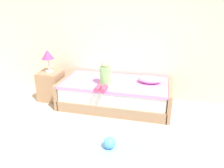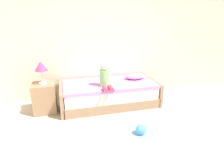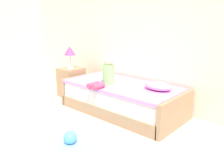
% 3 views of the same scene
% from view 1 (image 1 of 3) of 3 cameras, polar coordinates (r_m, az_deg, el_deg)
% --- Properties ---
extents(wall_rear, '(7.20, 0.10, 2.90)m').
position_cam_1_polar(wall_rear, '(4.35, 5.87, 14.96)').
color(wall_rear, beige).
rests_on(wall_rear, ground).
extents(bed, '(2.11, 1.00, 0.50)m').
position_cam_1_polar(bed, '(4.14, 0.81, -2.64)').
color(bed, '#997556').
rests_on(bed, ground).
extents(nightstand, '(0.44, 0.44, 0.60)m').
position_cam_1_polar(nightstand, '(4.57, -16.03, -0.41)').
color(nightstand, '#997556').
rests_on(nightstand, ground).
extents(table_lamp, '(0.24, 0.24, 0.45)m').
position_cam_1_polar(table_lamp, '(4.37, -16.89, 7.33)').
color(table_lamp, silver).
rests_on(table_lamp, nightstand).
extents(child_figure, '(0.20, 0.51, 0.50)m').
position_cam_1_polar(child_figure, '(3.80, -1.96, 2.47)').
color(child_figure, '#7FC672').
rests_on(child_figure, bed).
extents(pillow, '(0.44, 0.30, 0.13)m').
position_cam_1_polar(pillow, '(4.03, 10.12, 1.21)').
color(pillow, '#EA8CC6').
rests_on(pillow, bed).
extents(toy_ball, '(0.17, 0.17, 0.17)m').
position_cam_1_polar(toy_ball, '(3.09, -0.66, -15.52)').
color(toy_ball, '#4C99E5').
rests_on(toy_ball, ground).
extents(area_rug, '(1.60, 1.10, 0.01)m').
position_cam_1_polar(area_rug, '(3.21, -5.76, -15.94)').
color(area_rug, '#7AA8CC').
rests_on(area_rug, ground).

